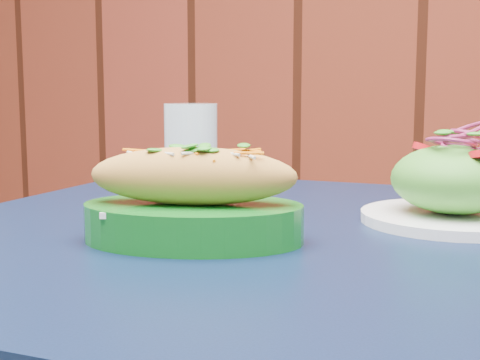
% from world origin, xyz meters
% --- Properties ---
extents(cafe_table, '(0.85, 0.85, 0.75)m').
position_xyz_m(cafe_table, '(-0.30, 1.59, 0.66)').
color(cafe_table, black).
rests_on(cafe_table, ground).
extents(banh_mi_basket, '(0.26, 0.21, 0.11)m').
position_xyz_m(banh_mi_basket, '(-0.34, 1.50, 0.79)').
color(banh_mi_basket, '#0D6118').
rests_on(banh_mi_basket, cafe_table).
extents(salad_plate, '(0.21, 0.21, 0.12)m').
position_xyz_m(salad_plate, '(-0.11, 1.71, 0.79)').
color(salad_plate, white).
rests_on(salad_plate, cafe_table).
extents(water_glass, '(0.08, 0.08, 0.13)m').
position_xyz_m(water_glass, '(-0.53, 1.81, 0.82)').
color(water_glass, silver).
rests_on(water_glass, cafe_table).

